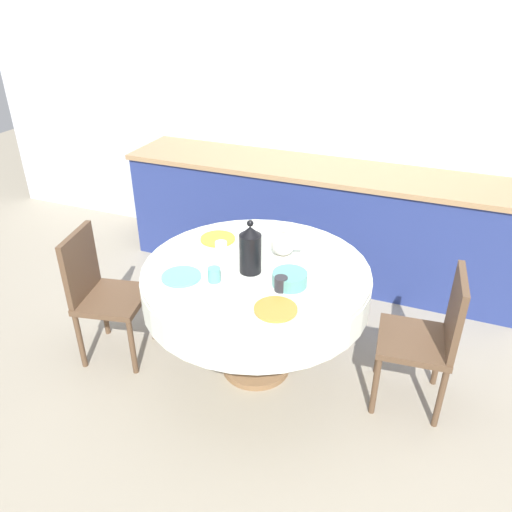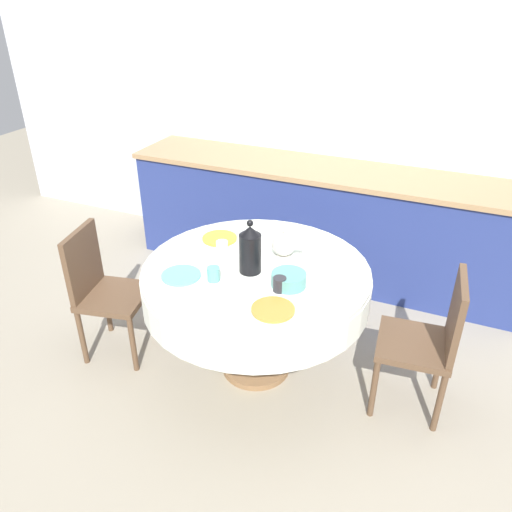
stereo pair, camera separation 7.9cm
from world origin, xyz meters
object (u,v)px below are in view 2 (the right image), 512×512
at_px(teapot, 284,244).
at_px(coffee_carafe, 250,250).
at_px(chair_right, 102,287).
at_px(chair_left, 430,338).

bearing_deg(teapot, coffee_carafe, -115.59).
bearing_deg(teapot, chair_right, -159.66).
relative_size(chair_right, coffee_carafe, 2.74).
height_order(chair_left, chair_right, same).
distance_m(chair_left, teapot, 0.98).
relative_size(chair_right, teapot, 4.40).
height_order(chair_left, coffee_carafe, coffee_carafe).
relative_size(chair_left, chair_right, 1.00).
bearing_deg(chair_right, coffee_carafe, 87.64).
distance_m(chair_right, teapot, 1.21).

